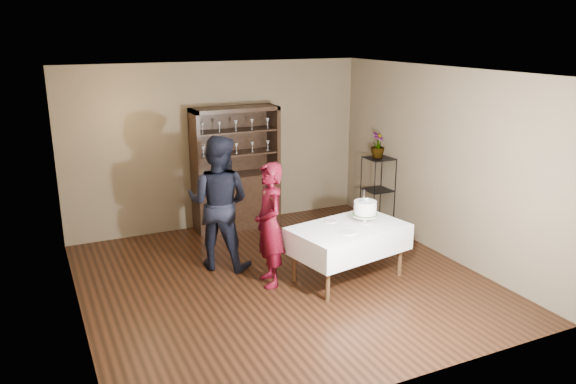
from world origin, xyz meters
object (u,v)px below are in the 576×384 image
potted_plant (378,145)px  man (219,203)px  plant_etagere (378,190)px  cake (365,209)px  china_hutch (236,188)px  woman (269,225)px  cake_table (348,239)px

potted_plant → man: bearing=-171.3°
plant_etagere → man: 2.90m
cake → plant_etagere: bearing=50.7°
china_hutch → plant_etagere: 2.33m
china_hutch → plant_etagere: bearing=-26.8°
china_hutch → man: china_hutch is taller
woman → potted_plant: woman is taller
woman → potted_plant: size_ratio=3.94×
cake_table → potted_plant: size_ratio=3.94×
cake_table → man: bearing=141.1°
plant_etagere → woman: (-2.46, -1.21, 0.15)m
woman → cake: (1.25, -0.26, 0.11)m
china_hutch → woman: bearing=-99.6°
plant_etagere → man: bearing=-172.1°
china_hutch → cake_table: bearing=-76.8°
china_hutch → cake: (0.87, -2.53, 0.25)m
china_hutch → potted_plant: bearing=-26.2°
woman → potted_plant: 2.81m
cake_table → woman: woman is taller
cake → potted_plant: potted_plant is taller
man → woman: bearing=154.2°
cake_table → man: (-1.38, 1.12, 0.36)m
man → cake: size_ratio=4.02×
china_hutch → cake_table: 2.64m
cake_table → cake: (0.27, 0.04, 0.36)m
china_hutch → man: bearing=-118.4°
woman → potted_plant: (2.45, 1.25, 0.59)m
man → cake: bearing=-175.1°
plant_etagere → potted_plant: size_ratio=2.93×
cake_table → woman: (-0.98, 0.31, 0.25)m
man → potted_plant: 2.92m
woman → man: (-0.40, 0.81, 0.12)m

